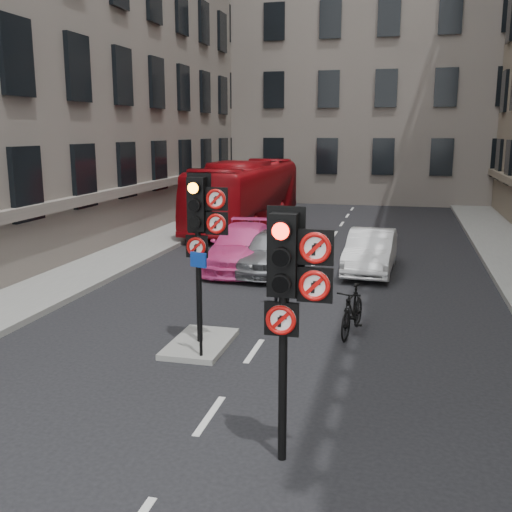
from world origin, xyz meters
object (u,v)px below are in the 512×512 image
at_px(bus_red, 246,194).
at_px(motorcycle, 352,310).
at_px(car_silver, 272,251).
at_px(car_white, 371,251).
at_px(signal_near, 290,282).
at_px(signal_far, 202,222).
at_px(car_pink, 243,247).
at_px(info_sign, 200,290).
at_px(motorcyclist, 282,272).

height_order(bus_red, motorcycle, bus_red).
bearing_deg(car_silver, car_white, 15.95).
xyz_separation_m(signal_near, bus_red, (-5.93, 20.24, -1.01)).
xyz_separation_m(signal_far, car_pink, (-1.16, 7.55, -1.99)).
xyz_separation_m(car_white, bus_red, (-6.39, 8.30, 0.89)).
distance_m(car_white, bus_red, 10.51).
bearing_deg(signal_far, info_sign, -75.22).
distance_m(motorcycle, info_sign, 3.79).
height_order(car_pink, motorcycle, car_pink).
relative_size(car_white, car_pink, 0.84).
bearing_deg(car_pink, motorcycle, -59.53).
bearing_deg(info_sign, motorcycle, 58.09).
bearing_deg(motorcycle, car_white, 98.50).
distance_m(signal_near, motorcycle, 5.95).
xyz_separation_m(bus_red, motorcyclist, (4.37, -12.99, -0.60)).
distance_m(signal_far, info_sign, 1.47).
relative_size(car_pink, info_sign, 2.31).
height_order(motorcycle, info_sign, info_sign).
bearing_deg(car_pink, signal_near, -76.41).
bearing_deg(signal_far, car_white, 68.93).
xyz_separation_m(bus_red, motorcycle, (6.34, -14.66, -1.01)).
relative_size(car_white, motorcycle, 2.22).
distance_m(car_silver, motorcyclist, 3.98).
height_order(signal_far, car_white, signal_far).
bearing_deg(info_sign, signal_far, 122.33).
xyz_separation_m(motorcycle, motorcyclist, (-1.96, 1.67, 0.41)).
height_order(signal_near, info_sign, signal_near).
bearing_deg(motorcycle, signal_far, -143.35).
distance_m(car_white, motorcyclist, 5.12).
distance_m(signal_near, car_silver, 11.53).
bearing_deg(motorcycle, signal_near, -85.22).
bearing_deg(bus_red, info_sign, -76.81).
relative_size(car_white, motorcyclist, 2.14).
bearing_deg(motorcyclist, info_sign, 88.84).
height_order(signal_near, signal_far, signal_far).
xyz_separation_m(car_pink, motorcyclist, (2.21, -4.31, 0.26)).
bearing_deg(car_white, signal_near, -89.70).
bearing_deg(motorcycle, motorcyclist, 148.61).
distance_m(signal_near, signal_far, 4.77).
height_order(bus_red, motorcyclist, bus_red).
bearing_deg(car_white, motorcyclist, -110.70).
height_order(car_silver, info_sign, info_sign).
bearing_deg(car_white, motorcycle, -87.96).
xyz_separation_m(signal_near, info_sign, (-2.39, 3.19, -1.09)).
distance_m(signal_near, car_pink, 12.29).
bearing_deg(car_silver, signal_near, -76.51).
relative_size(bus_red, motorcyclist, 5.83).
height_order(motorcyclist, info_sign, info_sign).
xyz_separation_m(car_silver, info_sign, (0.25, -7.87, 0.78)).
height_order(signal_near, motorcyclist, signal_near).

